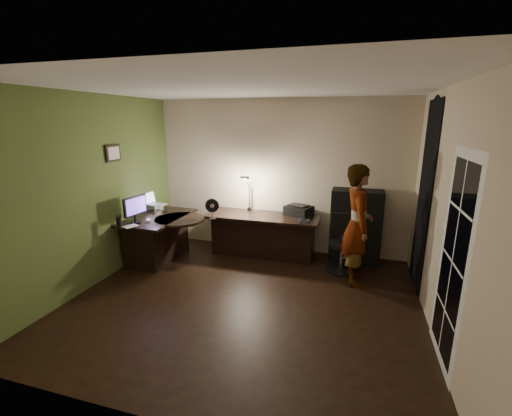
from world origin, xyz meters
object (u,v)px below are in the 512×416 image
(cabinet, at_px, (356,226))
(office_chair, at_px, (343,244))
(desk_right, at_px, (262,236))
(desk_left, at_px, (159,238))
(monitor, at_px, (135,213))
(person, at_px, (357,225))

(cabinet, distance_m, office_chair, 0.53)
(desk_right, bearing_deg, desk_left, -158.06)
(desk_left, height_order, desk_right, desk_left)
(desk_right, bearing_deg, monitor, -148.34)
(cabinet, relative_size, office_chair, 1.37)
(monitor, xyz_separation_m, office_chair, (3.15, 0.83, -0.48))
(monitor, bearing_deg, desk_right, 39.47)
(cabinet, height_order, monitor, cabinet)
(desk_right, bearing_deg, cabinet, 7.88)
(cabinet, bearing_deg, person, -88.56)
(desk_left, xyz_separation_m, office_chair, (3.02, 0.40, 0.07))
(office_chair, bearing_deg, desk_left, 178.82)
(desk_left, relative_size, desk_right, 0.67)
(office_chair, height_order, person, person)
(monitor, bearing_deg, cabinet, 29.22)
(desk_left, xyz_separation_m, person, (3.21, 0.06, 0.49))
(desk_left, relative_size, office_chair, 1.48)
(desk_left, relative_size, person, 0.76)
(desk_right, relative_size, office_chair, 2.20)
(cabinet, xyz_separation_m, office_chair, (-0.18, -0.46, -0.17))
(monitor, relative_size, person, 0.26)
(desk_right, relative_size, cabinet, 1.60)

